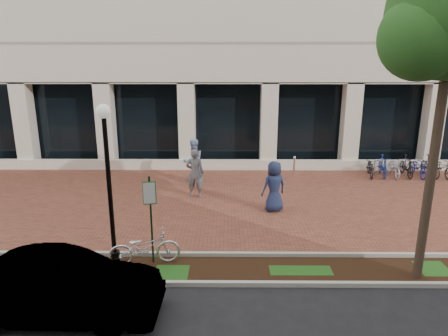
{
  "coord_description": "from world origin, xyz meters",
  "views": [
    {
      "loc": [
        -0.03,
        -14.54,
        5.3
      ],
      "look_at": [
        -0.14,
        -0.8,
        1.53
      ],
      "focal_mm": 32.0,
      "sensor_mm": 36.0,
      "label": 1
    }
  ],
  "objects_px": {
    "pedestrian_mid": "(193,161)",
    "pedestrian_right": "(274,187)",
    "lamppost": "(109,177)",
    "sedan_near_curb": "(60,288)",
    "bollard": "(294,165)",
    "locked_bicycle": "(145,247)",
    "parking_sign": "(151,209)",
    "bike_rack_cluster": "(406,167)",
    "pedestrian_left": "(195,173)"
  },
  "relations": [
    {
      "from": "locked_bicycle",
      "to": "bollard",
      "type": "height_order",
      "value": "locked_bicycle"
    },
    {
      "from": "lamppost",
      "to": "locked_bicycle",
      "type": "bearing_deg",
      "value": -9.05
    },
    {
      "from": "lamppost",
      "to": "locked_bicycle",
      "type": "relative_size",
      "value": 2.27
    },
    {
      "from": "locked_bicycle",
      "to": "sedan_near_curb",
      "type": "relative_size",
      "value": 0.45
    },
    {
      "from": "locked_bicycle",
      "to": "pedestrian_right",
      "type": "bearing_deg",
      "value": -57.28
    },
    {
      "from": "pedestrian_mid",
      "to": "lamppost",
      "type": "bearing_deg",
      "value": 47.88
    },
    {
      "from": "parking_sign",
      "to": "bollard",
      "type": "xyz_separation_m",
      "value": [
        5.15,
        8.55,
        -1.08
      ]
    },
    {
      "from": "pedestrian_right",
      "to": "locked_bicycle",
      "type": "bearing_deg",
      "value": 21.69
    },
    {
      "from": "locked_bicycle",
      "to": "bollard",
      "type": "relative_size",
      "value": 2.09
    },
    {
      "from": "parking_sign",
      "to": "pedestrian_right",
      "type": "bearing_deg",
      "value": 36.97
    },
    {
      "from": "lamppost",
      "to": "pedestrian_mid",
      "type": "height_order",
      "value": "lamppost"
    },
    {
      "from": "lamppost",
      "to": "pedestrian_left",
      "type": "distance_m",
      "value": 5.75
    },
    {
      "from": "lamppost",
      "to": "bike_rack_cluster",
      "type": "relative_size",
      "value": 1.02
    },
    {
      "from": "parking_sign",
      "to": "lamppost",
      "type": "height_order",
      "value": "lamppost"
    },
    {
      "from": "pedestrian_mid",
      "to": "pedestrian_right",
      "type": "distance_m",
      "value": 4.54
    },
    {
      "from": "bollard",
      "to": "bike_rack_cluster",
      "type": "height_order",
      "value": "bike_rack_cluster"
    },
    {
      "from": "pedestrian_right",
      "to": "bike_rack_cluster",
      "type": "height_order",
      "value": "pedestrian_right"
    },
    {
      "from": "bollard",
      "to": "pedestrian_mid",
      "type": "bearing_deg",
      "value": -162.82
    },
    {
      "from": "pedestrian_right",
      "to": "sedan_near_curb",
      "type": "relative_size",
      "value": 0.44
    },
    {
      "from": "bike_rack_cluster",
      "to": "sedan_near_curb",
      "type": "bearing_deg",
      "value": -132.35
    },
    {
      "from": "lamppost",
      "to": "locked_bicycle",
      "type": "distance_m",
      "value": 2.09
    },
    {
      "from": "pedestrian_left",
      "to": "lamppost",
      "type": "bearing_deg",
      "value": 75.62
    },
    {
      "from": "pedestrian_mid",
      "to": "bollard",
      "type": "bearing_deg",
      "value": 167.46
    },
    {
      "from": "lamppost",
      "to": "bike_rack_cluster",
      "type": "distance_m",
      "value": 14.16
    },
    {
      "from": "bollard",
      "to": "bike_rack_cluster",
      "type": "xyz_separation_m",
      "value": [
        5.17,
        -0.28,
        0.01
      ]
    },
    {
      "from": "parking_sign",
      "to": "sedan_near_curb",
      "type": "relative_size",
      "value": 0.58
    },
    {
      "from": "pedestrian_mid",
      "to": "sedan_near_curb",
      "type": "height_order",
      "value": "pedestrian_mid"
    },
    {
      "from": "pedestrian_right",
      "to": "bollard",
      "type": "bearing_deg",
      "value": -131.5
    },
    {
      "from": "locked_bicycle",
      "to": "pedestrian_left",
      "type": "relative_size",
      "value": 0.96
    },
    {
      "from": "pedestrian_left",
      "to": "pedestrian_right",
      "type": "xyz_separation_m",
      "value": [
        2.93,
        -1.5,
        -0.06
      ]
    },
    {
      "from": "lamppost",
      "to": "pedestrian_left",
      "type": "height_order",
      "value": "lamppost"
    },
    {
      "from": "pedestrian_mid",
      "to": "bike_rack_cluster",
      "type": "relative_size",
      "value": 0.48
    },
    {
      "from": "parking_sign",
      "to": "sedan_near_curb",
      "type": "xyz_separation_m",
      "value": [
        -1.49,
        -2.34,
        -0.86
      ]
    },
    {
      "from": "pedestrian_left",
      "to": "sedan_near_curb",
      "type": "xyz_separation_m",
      "value": [
        -2.22,
        -7.68,
        -0.29
      ]
    },
    {
      "from": "pedestrian_left",
      "to": "bike_rack_cluster",
      "type": "relative_size",
      "value": 0.47
    },
    {
      "from": "pedestrian_left",
      "to": "bike_rack_cluster",
      "type": "distance_m",
      "value": 10.05
    },
    {
      "from": "parking_sign",
      "to": "pedestrian_mid",
      "type": "relative_size",
      "value": 1.22
    },
    {
      "from": "pedestrian_left",
      "to": "pedestrian_mid",
      "type": "xyz_separation_m",
      "value": [
        -0.21,
        1.78,
        0.02
      ]
    },
    {
      "from": "parking_sign",
      "to": "pedestrian_mid",
      "type": "height_order",
      "value": "parking_sign"
    },
    {
      "from": "parking_sign",
      "to": "pedestrian_right",
      "type": "height_order",
      "value": "parking_sign"
    },
    {
      "from": "pedestrian_right",
      "to": "bollard",
      "type": "distance_m",
      "value": 4.97
    },
    {
      "from": "pedestrian_mid",
      "to": "bollard",
      "type": "height_order",
      "value": "pedestrian_mid"
    },
    {
      "from": "parking_sign",
      "to": "pedestrian_left",
      "type": "xyz_separation_m",
      "value": [
        0.72,
        5.34,
        -0.57
      ]
    },
    {
      "from": "pedestrian_left",
      "to": "bollard",
      "type": "xyz_separation_m",
      "value": [
        4.43,
        3.21,
        -0.52
      ]
    },
    {
      "from": "lamppost",
      "to": "bollard",
      "type": "distance_m",
      "value": 10.69
    },
    {
      "from": "locked_bicycle",
      "to": "bike_rack_cluster",
      "type": "height_order",
      "value": "same"
    },
    {
      "from": "bollard",
      "to": "parking_sign",
      "type": "bearing_deg",
      "value": -121.06
    },
    {
      "from": "pedestrian_mid",
      "to": "pedestrian_right",
      "type": "xyz_separation_m",
      "value": [
        3.14,
        -3.28,
        -0.07
      ]
    },
    {
      "from": "lamppost",
      "to": "sedan_near_curb",
      "type": "bearing_deg",
      "value": -100.67
    },
    {
      "from": "pedestrian_left",
      "to": "bollard",
      "type": "distance_m",
      "value": 5.5
    }
  ]
}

